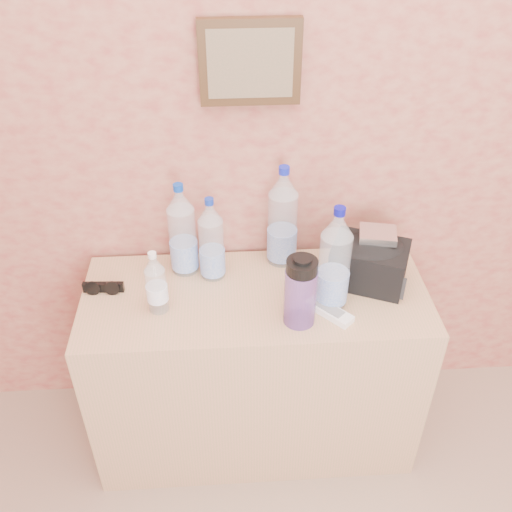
{
  "coord_description": "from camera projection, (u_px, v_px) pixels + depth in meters",
  "views": [
    {
      "loc": [
        -0.36,
        0.32,
        1.94
      ],
      "look_at": [
        -0.27,
        1.71,
        0.9
      ],
      "focal_mm": 40.0,
      "sensor_mm": 36.0,
      "label": 1
    }
  ],
  "objects": [
    {
      "name": "foil_packet",
      "position": [
        378.0,
        234.0,
        1.85
      ],
      "size": [
        0.14,
        0.12,
        0.02
      ],
      "primitive_type": "cube",
      "rotation": [
        0.0,
        0.0,
        -0.21
      ],
      "color": "silver",
      "rests_on": "toiletry_bag"
    },
    {
      "name": "pet_large_d",
      "position": [
        334.0,
        263.0,
        1.75
      ],
      "size": [
        0.1,
        0.1,
        0.36
      ],
      "rotation": [
        0.0,
        0.0,
        -0.13
      ],
      "color": "silver",
      "rests_on": "dresser"
    },
    {
      "name": "pet_large_c",
      "position": [
        283.0,
        221.0,
        1.93
      ],
      "size": [
        0.1,
        0.1,
        0.37
      ],
      "rotation": [
        0.0,
        0.0,
        -0.33
      ],
      "color": "white",
      "rests_on": "dresser"
    },
    {
      "name": "toiletry_bag",
      "position": [
        369.0,
        261.0,
        1.88
      ],
      "size": [
        0.29,
        0.25,
        0.16
      ],
      "primitive_type": null,
      "rotation": [
        0.0,
        0.0,
        -0.4
      ],
      "color": "black",
      "rests_on": "dresser"
    },
    {
      "name": "nalgene_bottle",
      "position": [
        301.0,
        291.0,
        1.71
      ],
      "size": [
        0.1,
        0.1,
        0.24
      ],
      "rotation": [
        0.0,
        0.0,
        -0.19
      ],
      "color": "#6C45A5",
      "rests_on": "dresser"
    },
    {
      "name": "ac_remote",
      "position": [
        329.0,
        311.0,
        1.79
      ],
      "size": [
        0.15,
        0.15,
        0.02
      ],
      "primitive_type": "cube",
      "rotation": [
        0.0,
        0.0,
        -0.82
      ],
      "color": "white",
      "rests_on": "dresser"
    },
    {
      "name": "pet_large_b",
      "position": [
        182.0,
        234.0,
        1.9
      ],
      "size": [
        0.09,
        0.09,
        0.34
      ],
      "rotation": [
        0.0,
        0.0,
        0.11
      ],
      "color": "silver",
      "rests_on": "dresser"
    },
    {
      "name": "pet_large_a",
      "position": [
        212.0,
        243.0,
        1.88
      ],
      "size": [
        0.08,
        0.08,
        0.3
      ],
      "rotation": [
        0.0,
        0.0,
        -0.06
      ],
      "color": "#C5E9FF",
      "rests_on": "dresser"
    },
    {
      "name": "picture_frame",
      "position": [
        250.0,
        63.0,
        1.65
      ],
      "size": [
        0.3,
        0.03,
        0.25
      ],
      "primitive_type": null,
      "color": "#382311",
      "rests_on": "room_shell"
    },
    {
      "name": "dresser",
      "position": [
        255.0,
        368.0,
        2.09
      ],
      "size": [
        1.14,
        0.48,
        0.72
      ],
      "primitive_type": "cube",
      "color": "#9E7F52",
      "rests_on": "ground"
    },
    {
      "name": "pet_small",
      "position": [
        156.0,
        285.0,
        1.76
      ],
      "size": [
        0.06,
        0.06,
        0.22
      ],
      "rotation": [
        0.0,
        0.0,
        -0.01
      ],
      "color": "silver",
      "rests_on": "dresser"
    },
    {
      "name": "sunglasses",
      "position": [
        103.0,
        287.0,
        1.88
      ],
      "size": [
        0.14,
        0.06,
        0.03
      ],
      "primitive_type": null,
      "rotation": [
        0.0,
        0.0,
        -0.06
      ],
      "color": "black",
      "rests_on": "dresser"
    }
  ]
}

